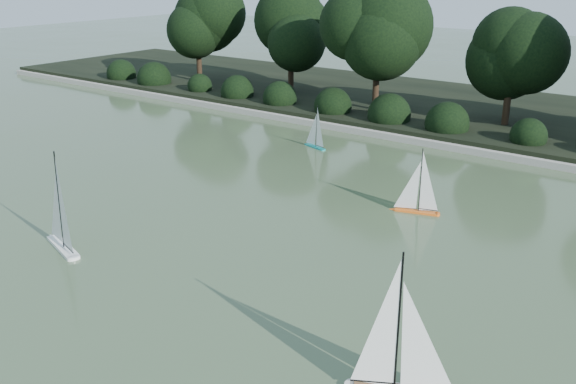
{
  "coord_description": "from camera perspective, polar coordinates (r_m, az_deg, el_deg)",
  "views": [
    {
      "loc": [
        6.82,
        -6.85,
        4.76
      ],
      "look_at": [
        0.09,
        2.15,
        0.7
      ],
      "focal_mm": 40.0,
      "sensor_mm": 36.0,
      "label": 1
    }
  ],
  "objects": [
    {
      "name": "tree_line",
      "position": [
        19.23,
        20.17,
        12.37
      ],
      "size": [
        26.31,
        3.93,
        4.39
      ],
      "color": "black",
      "rests_on": "ground"
    },
    {
      "name": "sailboat_orange",
      "position": [
        13.06,
        11.05,
        -0.84
      ],
      "size": [
        1.04,
        0.45,
        1.43
      ],
      "color": "orange",
      "rests_on": "ground"
    },
    {
      "name": "ground",
      "position": [
        10.77,
        -7.3,
        -6.53
      ],
      "size": [
        80.0,
        80.0,
        0.0
      ],
      "primitive_type": "plane",
      "color": "#3C4B2D",
      "rests_on": "ground"
    },
    {
      "name": "sailboat_white_b",
      "position": [
        7.79,
        10.75,
        -15.43
      ],
      "size": [
        1.33,
        0.86,
        1.95
      ],
      "color": "silver",
      "rests_on": "ground"
    },
    {
      "name": "sailboat_white_a",
      "position": [
        11.95,
        -19.67,
        -3.28
      ],
      "size": [
        1.38,
        0.6,
        1.9
      ],
      "color": "white",
      "rests_on": "ground"
    },
    {
      "name": "sailboat_teal",
      "position": [
        17.4,
        2.28,
        4.64
      ],
      "size": [
        0.89,
        0.39,
        1.23
      ],
      "color": "teal",
      "rests_on": "ground"
    },
    {
      "name": "pond_coping",
      "position": [
        17.87,
        13.07,
        4.2
      ],
      "size": [
        40.0,
        0.35,
        0.18
      ],
      "primitive_type": "cube",
      "color": "gray",
      "rests_on": "ground"
    },
    {
      "name": "far_bank",
      "position": [
        21.49,
        17.53,
        6.56
      ],
      "size": [
        40.0,
        8.0,
        0.3
      ],
      "primitive_type": "cube",
      "color": "black",
      "rests_on": "ground"
    },
    {
      "name": "shrub_hedge",
      "position": [
        18.59,
        14.31,
        5.84
      ],
      "size": [
        29.1,
        1.1,
        1.1
      ],
      "color": "black",
      "rests_on": "ground"
    }
  ]
}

